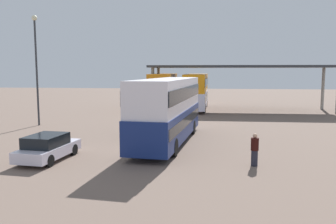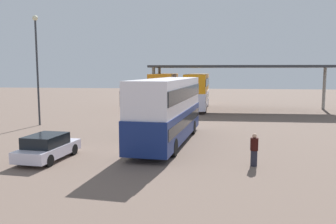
# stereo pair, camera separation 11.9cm
# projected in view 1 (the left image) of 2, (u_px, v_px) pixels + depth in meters

# --- Properties ---
(ground_plane) EXTENTS (140.00, 140.00, 0.00)m
(ground_plane) POSITION_uv_depth(u_px,v_px,m) (138.00, 151.00, 19.96)
(ground_plane) COLOR #715D51
(double_decker_main) EXTENTS (3.58, 11.26, 4.11)m
(double_decker_main) POSITION_uv_depth(u_px,v_px,m) (168.00, 108.00, 21.98)
(double_decker_main) COLOR navy
(double_decker_main) RESTS_ON ground_plane
(parked_hatchback) EXTENTS (2.11, 4.10, 1.35)m
(parked_hatchback) POSITION_uv_depth(u_px,v_px,m) (48.00, 147.00, 17.88)
(parked_hatchback) COLOR silver
(parked_hatchback) RESTS_ON ground_plane
(double_decker_near_canopy) EXTENTS (2.77, 10.81, 4.25)m
(double_decker_near_canopy) POSITION_uv_depth(u_px,v_px,m) (164.00, 90.00, 41.02)
(double_decker_near_canopy) COLOR white
(double_decker_near_canopy) RESTS_ON ground_plane
(double_decker_mid_row) EXTENTS (2.75, 11.23, 4.20)m
(double_decker_mid_row) POSITION_uv_depth(u_px,v_px,m) (196.00, 90.00, 41.35)
(double_decker_mid_row) COLOR white
(double_decker_mid_row) RESTS_ON ground_plane
(depot_canopy) EXTENTS (21.13, 6.16, 5.21)m
(depot_canopy) POSITION_uv_depth(u_px,v_px,m) (241.00, 68.00, 39.69)
(depot_canopy) COLOR #33353A
(depot_canopy) RESTS_ON ground_plane
(lamppost_tall) EXTENTS (0.44, 0.44, 9.14)m
(lamppost_tall) POSITION_uv_depth(u_px,v_px,m) (36.00, 58.00, 28.71)
(lamppost_tall) COLOR #33353A
(lamppost_tall) RESTS_ON ground_plane
(pedestrian_waiting) EXTENTS (0.38, 0.38, 1.61)m
(pedestrian_waiting) POSITION_uv_depth(u_px,v_px,m) (255.00, 150.00, 16.76)
(pedestrian_waiting) COLOR #262633
(pedestrian_waiting) RESTS_ON ground_plane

